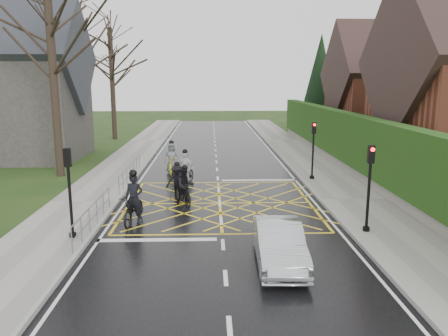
{
  "coord_description": "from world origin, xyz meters",
  "views": [
    {
      "loc": [
        -0.4,
        -18.74,
        5.39
      ],
      "look_at": [
        0.24,
        1.52,
        1.3
      ],
      "focal_mm": 35.0,
      "sensor_mm": 36.0,
      "label": 1
    }
  ],
  "objects": [
    {
      "name": "cyclist_lead",
      "position": [
        -2.68,
        6.55,
        0.68
      ],
      "size": [
        0.89,
        2.02,
        1.96
      ],
      "rotation": [
        0.0,
        0.0,
        0.02
      ],
      "color": "gold",
      "rests_on": "ground"
    },
    {
      "name": "church",
      "position": [
        -13.54,
        12.0,
        4.93
      ],
      "size": [
        8.8,
        7.8,
        11.0
      ],
      "color": "#2D2B28",
      "rests_on": "ground"
    },
    {
      "name": "cyclist_back",
      "position": [
        -1.52,
        -0.05,
        0.67
      ],
      "size": [
        1.02,
        1.84,
        1.77
      ],
      "rotation": [
        0.0,
        0.0,
        0.31
      ],
      "color": "black",
      "rests_on": "ground"
    },
    {
      "name": "sidewalk_left",
      "position": [
        -6.0,
        0.0,
        0.07
      ],
      "size": [
        3.0,
        80.0,
        0.15
      ],
      "primitive_type": "cube",
      "color": "gray",
      "rests_on": "ground"
    },
    {
      "name": "traffic_light_se",
      "position": [
        5.1,
        -4.2,
        1.66
      ],
      "size": [
        0.24,
        0.31,
        3.21
      ],
      "rotation": [
        0.0,
        0.0,
        3.14
      ],
      "color": "black",
      "rests_on": "ground"
    },
    {
      "name": "car",
      "position": [
        1.62,
        -6.57,
        0.63
      ],
      "size": [
        1.45,
        3.87,
        1.26
      ],
      "primitive_type": "imported",
      "rotation": [
        0.0,
        0.0,
        -0.03
      ],
      "color": "#B9BDC1",
      "rests_on": "ground"
    },
    {
      "name": "sidewalk_right",
      "position": [
        6.0,
        0.0,
        0.07
      ],
      "size": [
        3.0,
        80.0,
        0.15
      ],
      "primitive_type": "cube",
      "color": "gray",
      "rests_on": "ground"
    },
    {
      "name": "traffic_light_sw",
      "position": [
        -5.1,
        -4.5,
        1.66
      ],
      "size": [
        0.24,
        0.31,
        3.21
      ],
      "color": "black",
      "rests_on": "ground"
    },
    {
      "name": "conifer",
      "position": [
        10.75,
        26.0,
        4.99
      ],
      "size": [
        4.6,
        4.6,
        10.0
      ],
      "color": "black",
      "rests_on": "ground"
    },
    {
      "name": "house_far",
      "position": [
        14.75,
        18.0,
        4.36
      ],
      "size": [
        9.8,
        8.8,
        10.3
      ],
      "color": "brown",
      "rests_on": "ground"
    },
    {
      "name": "tree_far",
      "position": [
        -9.3,
        22.0,
        7.19
      ],
      "size": [
        8.4,
        8.4,
        10.4
      ],
      "color": "black",
      "rests_on": "ground"
    },
    {
      "name": "stone_wall",
      "position": [
        7.75,
        6.0,
        0.35
      ],
      "size": [
        0.5,
        38.0,
        0.7
      ],
      "primitive_type": "cube",
      "color": "slate",
      "rests_on": "ground"
    },
    {
      "name": "railing_south",
      "position": [
        -4.65,
        -3.5,
        0.78
      ],
      "size": [
        0.05,
        5.04,
        1.03
      ],
      "color": "slate",
      "rests_on": "ground"
    },
    {
      "name": "tree_mid",
      "position": [
        -10.0,
        14.0,
        8.63
      ],
      "size": [
        10.08,
        10.08,
        12.48
      ],
      "color": "black",
      "rests_on": "ground"
    },
    {
      "name": "railing_north",
      "position": [
        -4.65,
        4.0,
        0.79
      ],
      "size": [
        0.05,
        6.04,
        1.03
      ],
      "color": "slate",
      "rests_on": "ground"
    },
    {
      "name": "traffic_light_ne",
      "position": [
        5.1,
        4.2,
        1.66
      ],
      "size": [
        0.24,
        0.31,
        3.21
      ],
      "rotation": [
        0.0,
        0.0,
        3.14
      ],
      "color": "black",
      "rests_on": "ground"
    },
    {
      "name": "tree_near",
      "position": [
        -9.0,
        6.0,
        7.91
      ],
      "size": [
        9.24,
        9.24,
        11.44
      ],
      "color": "black",
      "rests_on": "ground"
    },
    {
      "name": "road",
      "position": [
        0.0,
        0.0,
        0.01
      ],
      "size": [
        9.0,
        80.0,
        0.01
      ],
      "primitive_type": "cube",
      "color": "black",
      "rests_on": "ground"
    },
    {
      "name": "ground",
      "position": [
        0.0,
        0.0,
        0.0
      ],
      "size": [
        120.0,
        120.0,
        0.0
      ],
      "primitive_type": "plane",
      "color": "black",
      "rests_on": "ground"
    },
    {
      "name": "hedge",
      "position": [
        7.75,
        6.0,
        2.1
      ],
      "size": [
        0.9,
        38.0,
        2.8
      ],
      "primitive_type": "cube",
      "color": "#15370F",
      "rests_on": "stone_wall"
    },
    {
      "name": "cyclist_front",
      "position": [
        -1.72,
        3.56,
        0.7
      ],
      "size": [
        1.26,
        1.95,
        1.9
      ],
      "rotation": [
        0.0,
        0.0,
        -0.42
      ],
      "color": "black",
      "rests_on": "ground"
    },
    {
      "name": "cyclist_mid",
      "position": [
        -1.94,
        0.82,
        0.64
      ],
      "size": [
        1.09,
        1.85,
        1.75
      ],
      "rotation": [
        0.0,
        0.0,
        0.1
      ],
      "color": "black",
      "rests_on": "ground"
    },
    {
      "name": "cyclist_rear",
      "position": [
        -3.33,
        -2.6,
        0.68
      ],
      "size": [
        1.04,
        2.23,
        2.08
      ],
      "rotation": [
        0.0,
        0.0,
        -0.14
      ],
      "color": "black",
      "rests_on": "ground"
    }
  ]
}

